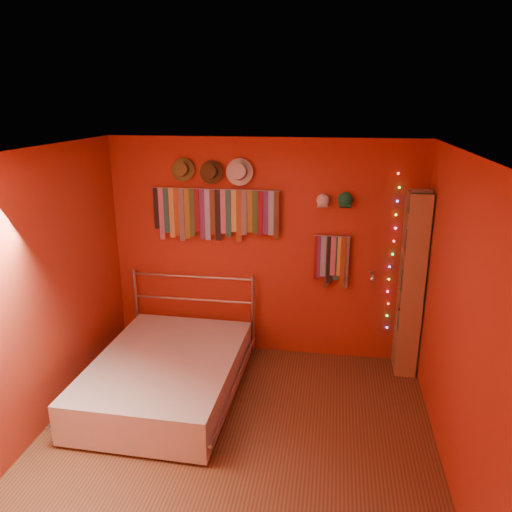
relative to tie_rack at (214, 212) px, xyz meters
The scene contains 16 objects.
ground 2.44m from the tie_rack, 71.99° to the right, with size 3.50×3.50×0.00m, color #56321D.
back_wall 0.70m from the tie_rack, ahead, with size 3.50×0.02×2.50m, color #923617.
right_wall 2.88m from the tie_rack, 36.25° to the right, with size 0.02×3.50×2.50m, color #923617.
left_wall 2.11m from the tie_rack, 125.51° to the right, with size 0.02×3.50×2.50m, color #923617.
ceiling 1.95m from the tie_rack, 71.99° to the right, with size 3.50×3.50×0.02m, color white.
tie_rack is the anchor object (origin of this frame).
small_tie_rack 1.40m from the tie_rack, ahead, with size 0.40×0.03×0.60m.
fedora_olive 0.58m from the tie_rack, behind, with size 0.26×0.14×0.25m.
fedora_brown 0.45m from the tie_rack, 128.50° to the right, with size 0.25×0.14×0.25m.
fedora_white 0.55m from the tie_rack, ahead, with size 0.29×0.16×0.29m.
cap_white 1.21m from the tie_rack, ahead, with size 0.16×0.20×0.16m.
cap_green 1.44m from the tie_rack, ahead, with size 0.17×0.21×0.17m.
fairy_lights 2.00m from the tie_rack, ahead, with size 0.06×0.02×1.76m.
reading_lamp 1.87m from the tie_rack, ahead, with size 0.07×0.31×0.09m.
bookshelf 2.31m from the tie_rack, ahead, with size 0.25×0.34×2.00m.
bed 1.81m from the tie_rack, 104.55° to the right, with size 1.50×2.02×0.97m.
Camera 1 is at (0.77, -3.60, 2.87)m, focal length 35.00 mm.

